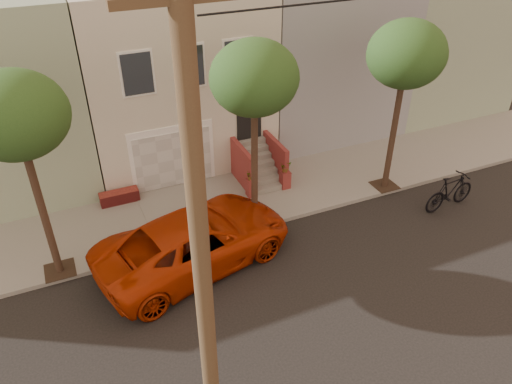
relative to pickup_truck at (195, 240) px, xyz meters
name	(u,v)px	position (x,y,z in m)	size (l,w,h in m)	color
ground	(277,307)	(1.50, -2.76, -0.86)	(90.00, 90.00, 0.00)	black
sidewalk	(214,206)	(1.50, 2.59, -0.79)	(40.00, 3.70, 0.15)	gray
house_row	(163,63)	(1.50, 8.43, 2.78)	(33.10, 11.70, 7.00)	beige
tree_left	(15,117)	(-4.00, 1.14, 4.39)	(2.70, 2.57, 6.30)	#2D2116
tree_mid	(254,79)	(2.50, 1.14, 4.39)	(2.70, 2.57, 6.30)	#2D2116
tree_right	(406,55)	(8.00, 1.14, 4.39)	(2.70, 2.57, 6.30)	#2D2116
pickup_truck	(195,240)	(0.00, 0.00, 0.00)	(2.86, 6.20, 1.72)	#B42B06
motorcycle	(450,192)	(9.34, -0.83, -0.18)	(0.64, 2.27, 1.36)	black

